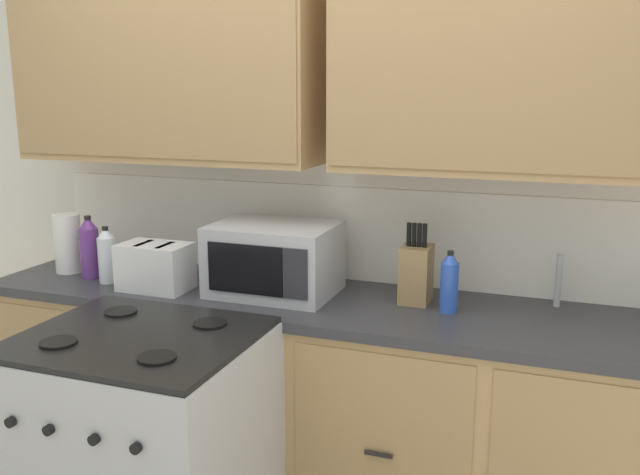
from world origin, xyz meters
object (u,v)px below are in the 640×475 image
object	(u,v)px
stove_range	(145,464)
knife_block	(416,273)
paper_towel_roll	(68,243)
bottle_clear	(107,255)
bottle_blue	(449,282)
microwave	(274,259)
bottle_violet	(90,248)
toaster	(155,267)

from	to	relation	value
stove_range	knife_block	distance (m)	1.19
paper_towel_roll	bottle_clear	bearing A→B (deg)	-16.67
paper_towel_roll	bottle_blue	size ratio (longest dim) A/B	1.13
microwave	knife_block	world-z (taller)	knife_block
microwave	bottle_violet	size ratio (longest dim) A/B	1.77
bottle_blue	paper_towel_roll	bearing A→B (deg)	-179.19
microwave	bottle_blue	distance (m)	0.70
knife_block	bottle_clear	distance (m)	1.29
microwave	bottle_blue	bearing A→B (deg)	0.11
bottle_blue	knife_block	bearing A→B (deg)	151.46
paper_towel_roll	bottle_violet	size ratio (longest dim) A/B	0.96
stove_range	toaster	xyz separation A→B (m)	(-0.26, 0.51, 0.55)
microwave	knife_block	distance (m)	0.56
stove_range	bottle_blue	bearing A→B (deg)	35.05
stove_range	bottle_violet	xyz separation A→B (m)	(-0.63, 0.57, 0.58)
stove_range	knife_block	world-z (taller)	knife_block
microwave	bottle_blue	xyz separation A→B (m)	(0.70, 0.00, -0.03)
stove_range	microwave	bearing A→B (deg)	71.62
paper_towel_roll	knife_block	bearing A→B (deg)	3.70
paper_towel_roll	bottle_blue	world-z (taller)	paper_towel_roll
paper_towel_roll	bottle_violet	world-z (taller)	bottle_violet
toaster	knife_block	xyz separation A→B (m)	(1.03, 0.20, 0.02)
toaster	paper_towel_roll	xyz separation A→B (m)	(-0.52, 0.10, 0.03)
stove_range	bottle_clear	distance (m)	0.93
paper_towel_roll	bottle_violet	distance (m)	0.16
stove_range	microwave	size ratio (longest dim) A/B	1.98
knife_block	stove_range	bearing A→B (deg)	-137.12
knife_block	bottle_clear	world-z (taller)	knife_block
stove_range	bottle_clear	world-z (taller)	bottle_clear
knife_block	bottle_clear	bearing A→B (deg)	-172.00
stove_range	toaster	size ratio (longest dim) A/B	3.39
toaster	knife_block	bearing A→B (deg)	10.99
microwave	toaster	distance (m)	0.49
bottle_violet	bottle_blue	distance (m)	1.54
bottle_blue	bottle_clear	world-z (taller)	bottle_clear
bottle_violet	paper_towel_roll	bearing A→B (deg)	164.08
toaster	bottle_violet	size ratio (longest dim) A/B	1.03
stove_range	bottle_clear	size ratio (longest dim) A/B	3.95
knife_block	microwave	bearing A→B (deg)	-172.08
paper_towel_roll	bottle_clear	size ratio (longest dim) A/B	1.08
paper_towel_roll	bottle_blue	bearing A→B (deg)	0.81
stove_range	bottle_blue	world-z (taller)	bottle_blue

